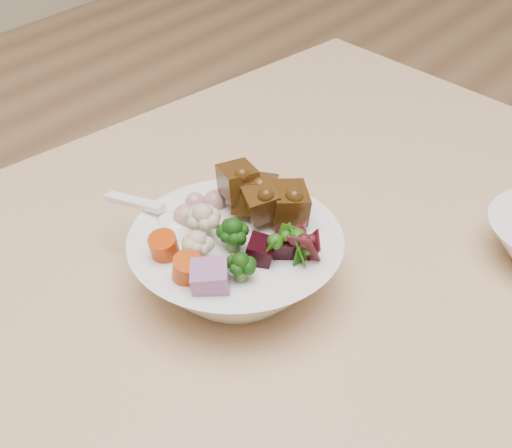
{
  "coord_description": "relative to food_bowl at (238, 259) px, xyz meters",
  "views": [
    {
      "loc": [
        0.07,
        -0.3,
        1.12
      ],
      "look_at": [
        -0.26,
        0.1,
        0.73
      ],
      "focal_mm": 50.0,
      "sensor_mm": 36.0,
      "label": 1
    }
  ],
  "objects": [
    {
      "name": "soup_spoon",
      "position": [
        -0.08,
        -0.02,
        0.02
      ],
      "size": [
        0.1,
        0.03,
        0.02
      ],
      "rotation": [
        0.0,
        0.0,
        0.11
      ],
      "color": "white",
      "rests_on": "food_bowl"
    },
    {
      "name": "food_bowl",
      "position": [
        0.0,
        0.0,
        0.0
      ],
      "size": [
        0.2,
        0.2,
        0.11
      ],
      "color": "white",
      "rests_on": "dining_table"
    }
  ]
}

